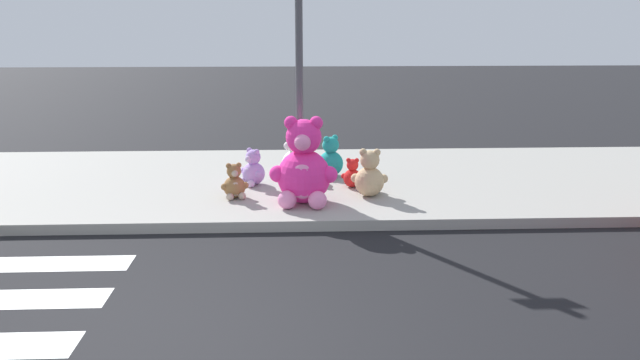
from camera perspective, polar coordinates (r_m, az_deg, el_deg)
ground_plane at (r=5.38m, az=-12.59°, el=-16.12°), size 60.00×60.00×0.00m
sidewalk at (r=10.13m, az=-7.58°, el=-0.28°), size 28.00×4.40×0.15m
sign_pole at (r=8.96m, az=-1.97°, el=9.37°), size 0.56×0.11×3.20m
plush_pink_large at (r=8.59m, az=-1.56°, el=1.04°), size 0.98×0.87×1.27m
plush_tan at (r=9.04m, az=4.72°, el=0.31°), size 0.56×0.50×0.73m
plush_brown at (r=9.00m, az=-8.12°, el=-0.38°), size 0.40×0.38×0.53m
plush_lavender at (r=9.66m, az=-6.41°, el=0.92°), size 0.42×0.43×0.59m
plush_white at (r=10.14m, az=-2.54°, el=1.97°), size 0.50×0.54×0.71m
plush_red at (r=9.52m, az=3.09°, el=0.46°), size 0.36×0.32×0.47m
plush_teal at (r=10.15m, az=0.93°, el=1.95°), size 0.49×0.50×0.70m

